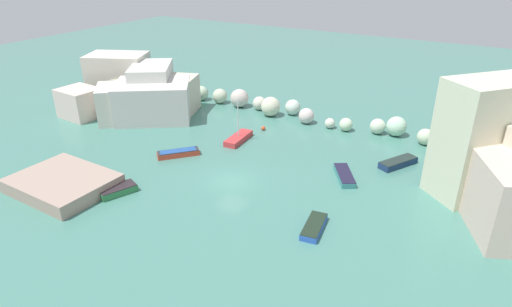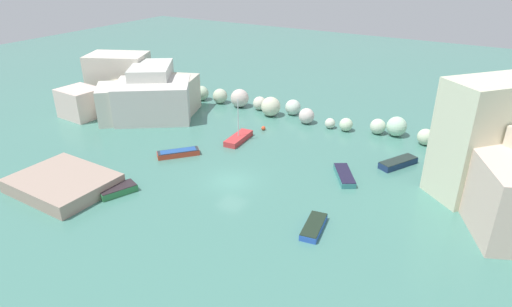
{
  "view_description": "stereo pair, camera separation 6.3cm",
  "coord_description": "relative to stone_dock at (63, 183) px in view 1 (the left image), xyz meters",
  "views": [
    {
      "loc": [
        20.13,
        -29.42,
        19.65
      ],
      "look_at": [
        0.0,
        4.55,
        1.0
      ],
      "focal_mm": 30.55,
      "sensor_mm": 36.0,
      "label": 1
    },
    {
      "loc": [
        20.19,
        -29.38,
        19.65
      ],
      "look_at": [
        0.0,
        4.55,
        1.0
      ],
      "focal_mm": 30.55,
      "sensor_mm": 36.0,
      "label": 2
    }
  ],
  "objects": [
    {
      "name": "moored_boat_5",
      "position": [
        4.32,
        10.68,
        -0.3
      ],
      "size": [
        3.73,
        4.03,
        0.63
      ],
      "rotation": [
        0.0,
        0.0,
        0.85
      ],
      "color": "#C9412A",
      "rests_on": "cove_water"
    },
    {
      "name": "moored_boat_0",
      "position": [
        7.61,
        17.16,
        -0.29
      ],
      "size": [
        1.79,
        4.48,
        5.0
      ],
      "rotation": [
        0.0,
        0.0,
        1.65
      ],
      "color": "#CC3738",
      "rests_on": "cove_water"
    },
    {
      "name": "moored_boat_1",
      "position": [
        20.94,
        14.92,
        -0.35
      ],
      "size": [
        3.33,
        4.26,
        0.56
      ],
      "rotation": [
        0.0,
        0.0,
        5.27
      ],
      "color": "teal",
      "rests_on": "cove_water"
    },
    {
      "name": "moored_boat_2",
      "position": [
        4.7,
        1.96,
        -0.3
      ],
      "size": [
        2.57,
        3.53,
        0.67
      ],
      "rotation": [
        0.0,
        0.0,
        4.34
      ],
      "color": "#317B45",
      "rests_on": "cove_water"
    },
    {
      "name": "cliff_headland_left",
      "position": [
        -9.46,
        19.32,
        1.89
      ],
      "size": [
        19.44,
        15.55,
        6.57
      ],
      "color": "beige",
      "rests_on": "ground"
    },
    {
      "name": "cove_water",
      "position": [
        12.08,
        8.94,
        -0.63
      ],
      "size": [
        160.0,
        160.0,
        0.0
      ],
      "primitive_type": "plane",
      "color": "#467F71",
      "rests_on": "ground"
    },
    {
      "name": "moored_boat_4",
      "position": [
        -2.03,
        -0.42,
        -0.35
      ],
      "size": [
        3.26,
        2.17,
        0.59
      ],
      "rotation": [
        0.0,
        0.0,
        0.34
      ],
      "color": "white",
      "rests_on": "cove_water"
    },
    {
      "name": "stone_dock",
      "position": [
        0.0,
        0.0,
        0.0
      ],
      "size": [
        8.75,
        6.89,
        1.26
      ],
      "primitive_type": "cube",
      "rotation": [
        0.0,
        0.0,
        -0.02
      ],
      "color": "tan",
      "rests_on": "ground"
    },
    {
      "name": "channel_buoy",
      "position": [
        8.42,
        21.38,
        -0.37
      ],
      "size": [
        0.51,
        0.51,
        0.51
      ],
      "primitive_type": "sphere",
      "color": "#E04C28",
      "rests_on": "cove_water"
    },
    {
      "name": "moored_boat_3",
      "position": [
        24.63,
        20.09,
        -0.29
      ],
      "size": [
        3.16,
        4.36,
        0.68
      ],
      "rotation": [
        0.0,
        0.0,
        1.08
      ],
      "color": "navy",
      "rests_on": "cove_water"
    },
    {
      "name": "rock_breakwater",
      "position": [
        8.98,
        26.97,
        0.43
      ],
      "size": [
        32.57,
        4.09,
        2.49
      ],
      "color": "beige",
      "rests_on": "ground"
    },
    {
      "name": "moored_boat_6",
      "position": [
        21.85,
        5.77,
        -0.36
      ],
      "size": [
        1.84,
        3.78,
        0.53
      ],
      "rotation": [
        0.0,
        0.0,
        1.73
      ],
      "color": "blue",
      "rests_on": "cove_water"
    }
  ]
}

